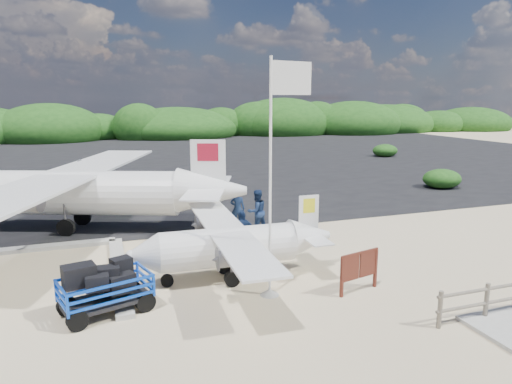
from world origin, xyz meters
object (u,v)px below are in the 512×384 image
flagpole (270,295)px  crew_b (257,211)px  signboard (358,292)px  crew_c (243,232)px  aircraft_small (92,163)px  baggage_cart (107,313)px  aircraft_large (367,165)px  crew_a (238,209)px

flagpole → crew_b: bearing=74.3°
signboard → crew_c: 5.03m
flagpole → aircraft_small: size_ratio=0.99×
baggage_cart → aircraft_large: size_ratio=0.15×
baggage_cart → crew_b: 8.68m
crew_a → baggage_cart: bearing=69.0°
aircraft_small → baggage_cart: bearing=93.6°
flagpole → crew_b: flagpole is taller
crew_a → crew_b: crew_b is taller
crew_a → aircraft_small: bearing=-56.0°
aircraft_small → aircraft_large: bearing=159.9°
crew_b → aircraft_large: (15.56, 15.84, -0.95)m
crew_b → aircraft_large: size_ratio=0.11×
signboard → aircraft_small: aircraft_small is taller
baggage_cart → flagpole: flagpole is taller
flagpole → aircraft_large: bearing=51.8°
crew_c → aircraft_small: (-5.59, 27.59, -0.83)m
crew_c → aircraft_small: size_ratio=0.24×
crew_a → signboard: bearing=119.9°
baggage_cart → signboard: size_ratio=1.60×
baggage_cart → aircraft_small: 31.02m
flagpole → crew_a: 7.25m
baggage_cart → crew_b: crew_b is taller
aircraft_large → aircraft_small: aircraft_large is taller
baggage_cart → aircraft_large: 30.82m
baggage_cart → crew_a: (5.74, 6.78, 0.90)m
flagpole → signboard: flagpole is taller
crew_a → crew_b: size_ratio=0.94×
signboard → crew_a: crew_a is taller
aircraft_large → crew_c: bearing=68.0°
flagpole → crew_b: (1.74, 6.18, 0.95)m
baggage_cart → aircraft_large: aircraft_large is taller
crew_c → aircraft_small: 28.16m
baggage_cart → aircraft_small: (-0.66, 31.01, 0.00)m
baggage_cart → crew_a: size_ratio=1.41×
flagpole → crew_b: size_ratio=3.60×
aircraft_large → aircraft_small: size_ratio=2.47×
aircraft_small → flagpole: bearing=101.9°
baggage_cart → crew_c: 6.06m
signboard → aircraft_large: bearing=43.5°
flagpole → aircraft_small: (-5.25, 31.33, 0.00)m
crew_a → aircraft_small: 25.07m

